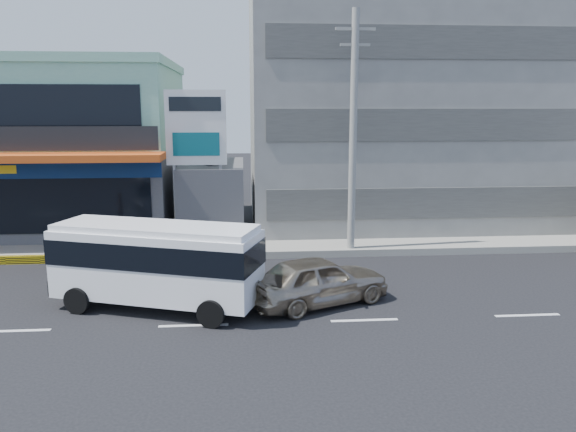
{
  "coord_description": "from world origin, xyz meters",
  "views": [
    {
      "loc": [
        1.5,
        -15.42,
        6.22
      ],
      "look_at": [
        3.13,
        4.96,
        2.2
      ],
      "focal_mm": 35.0,
      "sensor_mm": 36.0,
      "label": 1
    }
  ],
  "objects_px": {
    "minibus": "(156,259)",
    "motorcycle_rider": "(80,258)",
    "sedan": "(318,280)",
    "shop_building": "(55,151)",
    "concrete_building": "(400,91)",
    "billboard": "(196,136)",
    "utility_pole_near": "(353,133)",
    "satellite_dish": "(211,163)"
  },
  "relations": [
    {
      "from": "shop_building",
      "to": "minibus",
      "type": "relative_size",
      "value": 1.84
    },
    {
      "from": "satellite_dish",
      "to": "utility_pole_near",
      "type": "bearing_deg",
      "value": -30.96
    },
    {
      "from": "sedan",
      "to": "shop_building",
      "type": "bearing_deg",
      "value": 19.28
    },
    {
      "from": "minibus",
      "to": "sedan",
      "type": "bearing_deg",
      "value": 0.0
    },
    {
      "from": "billboard",
      "to": "utility_pole_near",
      "type": "height_order",
      "value": "utility_pole_near"
    },
    {
      "from": "satellite_dish",
      "to": "sedan",
      "type": "bearing_deg",
      "value": -68.11
    },
    {
      "from": "motorcycle_rider",
      "to": "shop_building",
      "type": "bearing_deg",
      "value": 111.41
    },
    {
      "from": "billboard",
      "to": "motorcycle_rider",
      "type": "height_order",
      "value": "billboard"
    },
    {
      "from": "concrete_building",
      "to": "sedan",
      "type": "bearing_deg",
      "value": -114.61
    },
    {
      "from": "shop_building",
      "to": "concrete_building",
      "type": "distance_m",
      "value": 18.28
    },
    {
      "from": "satellite_dish",
      "to": "utility_pole_near",
      "type": "height_order",
      "value": "utility_pole_near"
    },
    {
      "from": "minibus",
      "to": "motorcycle_rider",
      "type": "xyz_separation_m",
      "value": [
        -3.4,
        3.79,
        -0.94
      ]
    },
    {
      "from": "satellite_dish",
      "to": "billboard",
      "type": "relative_size",
      "value": 0.22
    },
    {
      "from": "shop_building",
      "to": "utility_pole_near",
      "type": "relative_size",
      "value": 1.24
    },
    {
      "from": "sedan",
      "to": "utility_pole_near",
      "type": "bearing_deg",
      "value": -44.54
    },
    {
      "from": "concrete_building",
      "to": "motorcycle_rider",
      "type": "relative_size",
      "value": 8.04
    },
    {
      "from": "satellite_dish",
      "to": "minibus",
      "type": "xyz_separation_m",
      "value": [
        -1.2,
        -9.5,
        -1.98
      ]
    },
    {
      "from": "sedan",
      "to": "motorcycle_rider",
      "type": "height_order",
      "value": "motorcycle_rider"
    },
    {
      "from": "minibus",
      "to": "motorcycle_rider",
      "type": "bearing_deg",
      "value": 131.93
    },
    {
      "from": "utility_pole_near",
      "to": "minibus",
      "type": "bearing_deg",
      "value": -140.68
    },
    {
      "from": "concrete_building",
      "to": "sedan",
      "type": "distance_m",
      "value": 16.1
    },
    {
      "from": "utility_pole_near",
      "to": "sedan",
      "type": "relative_size",
      "value": 2.16
    },
    {
      "from": "billboard",
      "to": "sedan",
      "type": "relative_size",
      "value": 1.49
    },
    {
      "from": "shop_building",
      "to": "concrete_building",
      "type": "xyz_separation_m",
      "value": [
        18.0,
        1.05,
        3.0
      ]
    },
    {
      "from": "minibus",
      "to": "concrete_building",
      "type": "bearing_deg",
      "value": 50.31
    },
    {
      "from": "satellite_dish",
      "to": "utility_pole_near",
      "type": "distance_m",
      "value": 7.17
    },
    {
      "from": "minibus",
      "to": "shop_building",
      "type": "bearing_deg",
      "value": 118.64
    },
    {
      "from": "billboard",
      "to": "concrete_building",
      "type": "bearing_deg",
      "value": 28.92
    },
    {
      "from": "concrete_building",
      "to": "shop_building",
      "type": "bearing_deg",
      "value": -176.65
    },
    {
      "from": "motorcycle_rider",
      "to": "minibus",
      "type": "bearing_deg",
      "value": -48.07
    },
    {
      "from": "concrete_building",
      "to": "billboard",
      "type": "relative_size",
      "value": 2.32
    },
    {
      "from": "shop_building",
      "to": "concrete_building",
      "type": "height_order",
      "value": "concrete_building"
    },
    {
      "from": "shop_building",
      "to": "sedan",
      "type": "height_order",
      "value": "shop_building"
    },
    {
      "from": "concrete_building",
      "to": "utility_pole_near",
      "type": "height_order",
      "value": "concrete_building"
    },
    {
      "from": "utility_pole_near",
      "to": "motorcycle_rider",
      "type": "height_order",
      "value": "utility_pole_near"
    },
    {
      "from": "concrete_building",
      "to": "utility_pole_near",
      "type": "relative_size",
      "value": 1.6
    },
    {
      "from": "concrete_building",
      "to": "billboard",
      "type": "height_order",
      "value": "concrete_building"
    },
    {
      "from": "utility_pole_near",
      "to": "billboard",
      "type": "bearing_deg",
      "value": 164.52
    },
    {
      "from": "motorcycle_rider",
      "to": "satellite_dish",
      "type": "bearing_deg",
      "value": 51.11
    },
    {
      "from": "shop_building",
      "to": "minibus",
      "type": "xyz_separation_m",
      "value": [
        6.8,
        -12.45,
        -2.4
      ]
    },
    {
      "from": "utility_pole_near",
      "to": "sedan",
      "type": "height_order",
      "value": "utility_pole_near"
    },
    {
      "from": "minibus",
      "to": "motorcycle_rider",
      "type": "distance_m",
      "value": 5.18
    }
  ]
}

